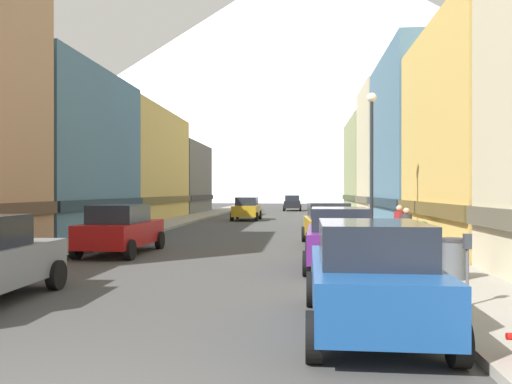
{
  "coord_description": "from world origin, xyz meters",
  "views": [
    {
      "loc": [
        2.7,
        -4.39,
        2.27
      ],
      "look_at": [
        -0.02,
        25.71,
        2.21
      ],
      "focal_mm": 35.81,
      "sensor_mm": 36.0,
      "label": 1
    }
  ],
  "objects": [
    {
      "name": "sidewalk_left",
      "position": [
        -6.25,
        35.0,
        0.07
      ],
      "size": [
        2.5,
        100.0,
        0.15
      ],
      "primitive_type": "cube",
      "color": "gray",
      "rests_on": "ground"
    },
    {
      "name": "sidewalk_right",
      "position": [
        6.25,
        35.0,
        0.07
      ],
      "size": [
        2.5,
        100.0,
        0.15
      ],
      "primitive_type": "cube",
      "color": "gray",
      "rests_on": "ground"
    },
    {
      "name": "storefront_left_2",
      "position": [
        -12.1,
        21.59,
        4.18
      ],
      "size": [
        9.5,
        11.04,
        8.66
      ],
      "color": "slate",
      "rests_on": "ground"
    },
    {
      "name": "storefront_left_3",
      "position": [
        -12.32,
        34.07,
        4.07
      ],
      "size": [
        9.94,
        13.85,
        8.45
      ],
      "color": "#D8B259",
      "rests_on": "ground"
    },
    {
      "name": "storefront_left_4",
      "position": [
        -12.43,
        47.09,
        3.43
      ],
      "size": [
        10.16,
        11.43,
        7.12
      ],
      "color": "#66605B",
      "rests_on": "ground"
    },
    {
      "name": "storefront_right_2",
      "position": [
        10.88,
        26.91,
        5.01
      ],
      "size": [
        7.06,
        11.08,
        10.37
      ],
      "color": "slate",
      "rests_on": "ground"
    },
    {
      "name": "storefront_right_3",
      "position": [
        11.88,
        37.14,
        5.13
      ],
      "size": [
        9.05,
        8.28,
        10.6
      ],
      "color": "beige",
      "rests_on": "ground"
    },
    {
      "name": "storefront_right_4",
      "position": [
        11.62,
        48.44,
        4.62
      ],
      "size": [
        8.54,
        13.19,
        9.57
      ],
      "color": "#8C9966",
      "rests_on": "ground"
    },
    {
      "name": "car_left_1",
      "position": [
        -3.8,
        13.46,
        0.9
      ],
      "size": [
        2.14,
        4.44,
        1.78
      ],
      "color": "#9E1111",
      "rests_on": "ground"
    },
    {
      "name": "car_right_0",
      "position": [
        3.8,
        3.96,
        0.9
      ],
      "size": [
        2.11,
        4.42,
        1.78
      ],
      "color": "#19478C",
      "rests_on": "ground"
    },
    {
      "name": "car_right_1",
      "position": [
        3.8,
        10.78,
        0.9
      ],
      "size": [
        2.18,
        4.45,
        1.78
      ],
      "color": "#591E72",
      "rests_on": "ground"
    },
    {
      "name": "car_right_2",
      "position": [
        3.8,
        16.91,
        0.9
      ],
      "size": [
        2.25,
        4.48,
        1.78
      ],
      "color": "#B28419",
      "rests_on": "ground"
    },
    {
      "name": "car_driving_0",
      "position": [
        1.6,
        54.37,
        0.9
      ],
      "size": [
        2.06,
        4.4,
        1.78
      ],
      "color": "black",
      "rests_on": "ground"
    },
    {
      "name": "car_driving_1",
      "position": [
        -1.6,
        35.11,
        0.9
      ],
      "size": [
        2.06,
        4.4,
        1.78
      ],
      "color": "#B28419",
      "rests_on": "ground"
    },
    {
      "name": "parking_meter_near",
      "position": [
        5.75,
        5.34,
        1.01
      ],
      "size": [
        0.14,
        0.1,
        1.33
      ],
      "color": "#595960",
      "rests_on": "sidewalk_right"
    },
    {
      "name": "trash_bin_right",
      "position": [
        6.35,
        8.26,
        0.64
      ],
      "size": [
        0.59,
        0.59,
        0.98
      ],
      "color": "#4C5156",
      "rests_on": "sidewalk_right"
    },
    {
      "name": "potted_plant_0",
      "position": [
        -7.0,
        11.95,
        0.66
      ],
      "size": [
        0.69,
        0.69,
        0.96
      ],
      "color": "brown",
      "rests_on": "sidewalk_left"
    },
    {
      "name": "potted_plant_1",
      "position": [
        7.0,
        14.36,
        0.76
      ],
      "size": [
        0.67,
        0.67,
        1.04
      ],
      "color": "brown",
      "rests_on": "sidewalk_right"
    },
    {
      "name": "pedestrian_0",
      "position": [
        6.25,
        13.36,
        0.86
      ],
      "size": [
        0.36,
        0.36,
        1.55
      ],
      "color": "#333338",
      "rests_on": "sidewalk_right"
    },
    {
      "name": "pedestrian_1",
      "position": [
        6.25,
        14.64,
        0.89
      ],
      "size": [
        0.36,
        0.36,
        1.6
      ],
      "color": "maroon",
      "rests_on": "sidewalk_right"
    },
    {
      "name": "streetlamp_right",
      "position": [
        5.35,
        15.33,
        3.99
      ],
      "size": [
        0.36,
        0.36,
        5.86
      ],
      "color": "black",
      "rests_on": "sidewalk_right"
    },
    {
      "name": "mountain_backdrop",
      "position": [
        12.51,
        260.0,
        64.18
      ],
      "size": [
        343.99,
        343.99,
        128.37
      ],
      "primitive_type": "cone",
      "color": "silver",
      "rests_on": "ground"
    }
  ]
}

